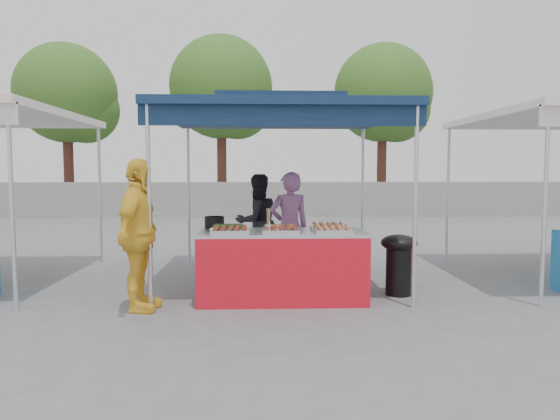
{
  "coord_description": "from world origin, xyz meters",
  "views": [
    {
      "loc": [
        -0.24,
        -6.09,
        1.57
      ],
      "look_at": [
        0.0,
        0.6,
        1.05
      ],
      "focal_mm": 32.0,
      "sensor_mm": 36.0,
      "label": 1
    }
  ],
  "objects_px": {
    "helper_man": "(257,222)",
    "wok_burner": "(399,259)",
    "cooking_pot": "(214,222)",
    "customer_person": "(139,235)",
    "vendor_table": "(282,266)",
    "vendor_woman": "(289,227)"
  },
  "relations": [
    {
      "from": "helper_man",
      "to": "wok_burner",
      "type": "bearing_deg",
      "value": 108.47
    },
    {
      "from": "cooking_pot",
      "to": "wok_burner",
      "type": "xyz_separation_m",
      "value": [
        2.34,
        -0.15,
        -0.46
      ]
    },
    {
      "from": "helper_man",
      "to": "customer_person",
      "type": "xyz_separation_m",
      "value": [
        -1.3,
        -2.33,
        0.09
      ]
    },
    {
      "from": "helper_man",
      "to": "customer_person",
      "type": "bearing_deg",
      "value": 33.16
    },
    {
      "from": "vendor_table",
      "to": "wok_burner",
      "type": "xyz_separation_m",
      "value": [
        1.49,
        0.21,
        0.03
      ]
    },
    {
      "from": "wok_burner",
      "to": "helper_man",
      "type": "bearing_deg",
      "value": 150.66
    },
    {
      "from": "wok_burner",
      "to": "helper_man",
      "type": "xyz_separation_m",
      "value": [
        -1.81,
        1.74,
        0.3
      ]
    },
    {
      "from": "vendor_woman",
      "to": "helper_man",
      "type": "relative_size",
      "value": 1.02
    },
    {
      "from": "cooking_pot",
      "to": "vendor_woman",
      "type": "xyz_separation_m",
      "value": [
        0.99,
        0.66,
        -0.14
      ]
    },
    {
      "from": "cooking_pot",
      "to": "customer_person",
      "type": "xyz_separation_m",
      "value": [
        -0.77,
        -0.74,
        -0.06
      ]
    },
    {
      "from": "wok_burner",
      "to": "customer_person",
      "type": "height_order",
      "value": "customer_person"
    },
    {
      "from": "vendor_woman",
      "to": "customer_person",
      "type": "relative_size",
      "value": 0.91
    },
    {
      "from": "vendor_table",
      "to": "wok_burner",
      "type": "height_order",
      "value": "vendor_table"
    },
    {
      "from": "vendor_table",
      "to": "vendor_woman",
      "type": "bearing_deg",
      "value": 81.99
    },
    {
      "from": "cooking_pot",
      "to": "helper_man",
      "type": "xyz_separation_m",
      "value": [
        0.53,
        1.59,
        -0.16
      ]
    },
    {
      "from": "helper_man",
      "to": "vendor_table",
      "type": "bearing_deg",
      "value": 71.65
    },
    {
      "from": "cooking_pot",
      "to": "helper_man",
      "type": "height_order",
      "value": "helper_man"
    },
    {
      "from": "vendor_table",
      "to": "vendor_woman",
      "type": "height_order",
      "value": "vendor_woman"
    },
    {
      "from": "vendor_woman",
      "to": "helper_man",
      "type": "distance_m",
      "value": 1.04
    },
    {
      "from": "helper_man",
      "to": "cooking_pot",
      "type": "bearing_deg",
      "value": 43.92
    },
    {
      "from": "wok_burner",
      "to": "vendor_woman",
      "type": "bearing_deg",
      "value": 163.51
    },
    {
      "from": "customer_person",
      "to": "cooking_pot",
      "type": "bearing_deg",
      "value": -40.24
    }
  ]
}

